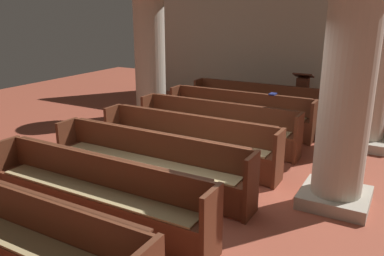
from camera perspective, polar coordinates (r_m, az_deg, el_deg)
ground_plane at (r=6.02m, az=1.69°, el=-8.81°), size 19.20×19.20×0.00m
back_wall at (r=11.18m, az=16.97°, el=14.34°), size 10.00×0.16×4.50m
pew_row_0 at (r=9.73m, az=9.44°, el=3.92°), size 3.29×0.47×0.86m
pew_row_1 at (r=8.69m, az=6.83°, el=2.49°), size 3.29×0.46×0.86m
pew_row_2 at (r=7.69m, az=3.54°, el=0.68°), size 3.29×0.46×0.86m
pew_row_3 at (r=6.73m, az=-0.70°, el=-1.67°), size 3.29×0.46×0.86m
pew_row_4 at (r=5.84m, az=-6.32°, el=-4.75°), size 3.29×0.46×0.86m
pew_row_5 at (r=5.04m, az=-13.91°, el=-8.79°), size 3.29×0.47×0.86m
pew_row_6 at (r=4.40m, az=-24.30°, el=-13.92°), size 3.29×0.46×0.86m
pillar_aisle_side at (r=8.22m, az=24.64°, el=8.76°), size 1.08×1.08×3.18m
pillar_far_side at (r=9.80m, az=-6.17°, el=11.25°), size 1.08×1.08×3.18m
pillar_aisle_rear at (r=5.43m, az=21.66°, el=5.66°), size 0.97×0.97×3.18m
lectern at (r=10.46m, az=15.64°, el=4.36°), size 0.48×0.45×1.08m
hymn_book at (r=8.55m, az=11.65°, el=4.86°), size 0.13×0.21×0.03m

